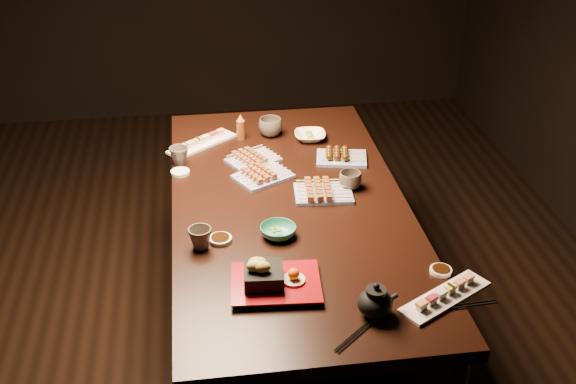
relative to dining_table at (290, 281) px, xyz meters
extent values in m
plane|color=black|center=(-0.30, 0.17, -0.38)|extent=(5.00, 5.00, 0.00)
cube|color=black|center=(0.00, 0.00, 0.00)|extent=(1.23, 1.94, 0.75)
imported|color=#2B836B|center=(-0.07, -0.23, 0.40)|extent=(0.13, 0.13, 0.04)
imported|color=#F1E6C5|center=(0.17, 0.55, 0.39)|extent=(0.15, 0.15, 0.03)
imported|color=#4B4239|center=(-0.35, -0.26, 0.41)|extent=(0.11, 0.11, 0.08)
imported|color=#4B4239|center=(0.25, 0.08, 0.41)|extent=(0.12, 0.12, 0.07)
imported|color=#4B4239|center=(-0.42, 0.39, 0.41)|extent=(0.10, 0.10, 0.08)
imported|color=#4B4239|center=(0.00, 0.61, 0.42)|extent=(0.11, 0.11, 0.08)
cylinder|color=#6B350E|center=(-0.14, 0.60, 0.44)|extent=(0.05, 0.05, 0.12)
cylinder|color=white|center=(-0.28, -0.23, 0.38)|extent=(0.08, 0.08, 0.01)
cylinder|color=white|center=(0.24, 0.31, 0.38)|extent=(0.10, 0.10, 0.01)
cylinder|color=white|center=(0.43, -0.52, 0.38)|extent=(0.09, 0.09, 0.01)
cylinder|color=white|center=(-0.42, 0.30, 0.38)|extent=(0.09, 0.09, 0.01)
camera|label=1|loc=(-0.34, -2.37, 1.79)|focal=45.00mm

